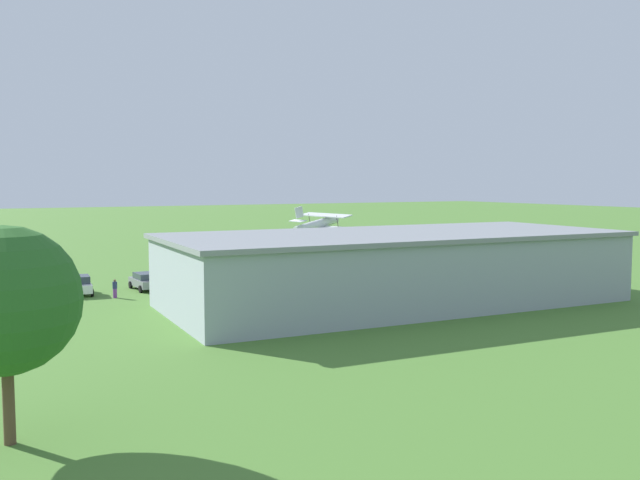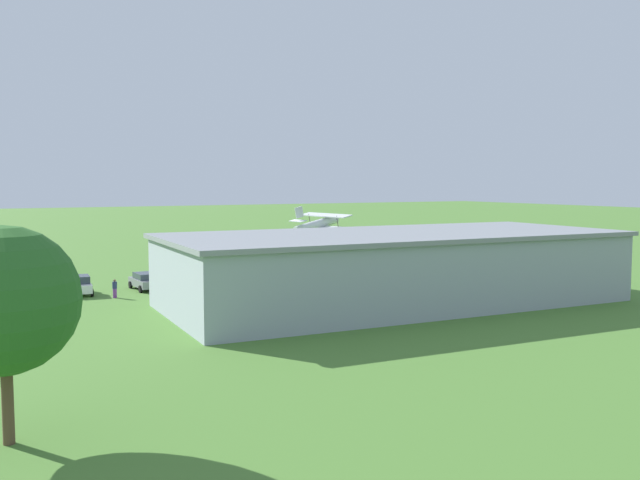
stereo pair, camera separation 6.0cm
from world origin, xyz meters
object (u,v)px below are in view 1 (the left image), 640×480
car_white (81,285)px  tree_near_perimeter_road (5,301)px  car_grey (145,281)px  person_watching_takeoff (274,266)px  hangar (395,268)px  biplane (318,224)px  person_at_fence_line (115,289)px  person_crossing_taxiway (221,271)px  person_near_hangar_door (410,261)px  person_beside_truck (315,263)px  car_yellow (444,263)px

car_white → tree_near_perimeter_road: size_ratio=0.50×
car_grey → person_watching_takeoff: 15.05m
hangar → car_white: (21.58, -16.20, -2.01)m
biplane → person_at_fence_line: (28.38, 16.88, -3.74)m
person_crossing_taxiway → person_near_hangar_door: 21.82m
biplane → person_near_hangar_door: bearing=112.6°
person_beside_truck → tree_near_perimeter_road: (33.52, 39.14, 4.49)m
car_white → person_beside_truck: person_beside_truck is taller
car_yellow → person_crossing_taxiway: bearing=-11.5°
biplane → person_watching_takeoff: 14.68m
car_grey → car_white: 5.64m
biplane → person_crossing_taxiway: size_ratio=5.41×
car_yellow → car_white: size_ratio=1.02×
person_crossing_taxiway → person_at_fence_line: bearing=28.1°
biplane → car_yellow: biplane is taller
tree_near_perimeter_road → person_at_fence_line: bearing=-108.3°
person_beside_truck → hangar: bearing=79.6°
person_at_fence_line → person_near_hangar_door: bearing=-172.1°
person_at_fence_line → person_near_hangar_door: 33.79m
person_beside_truck → person_watching_takeoff: 5.33m
biplane → person_at_fence_line: bearing=30.7°
person_at_fence_line → tree_near_perimeter_road: tree_near_perimeter_road is taller
car_grey → person_watching_takeoff: person_watching_takeoff is taller
person_crossing_taxiway → biplane: bearing=-147.5°
car_grey → person_near_hangar_door: 30.12m
hangar → car_grey: 22.97m
biplane → person_beside_truck: (5.19, 9.01, -3.63)m
person_beside_truck → car_yellow: bearing=152.6°
car_white → person_crossing_taxiway: size_ratio=2.42×
person_watching_takeoff → person_crossing_taxiway: bearing=9.5°
car_grey → car_white: bearing=2.0°
person_beside_truck → car_white: bearing=10.7°
person_near_hangar_door → person_at_fence_line: bearing=7.9°
person_beside_truck → tree_near_perimeter_road: tree_near_perimeter_road is taller
person_at_fence_line → person_crossing_taxiway: bearing=-151.9°
person_at_fence_line → person_near_hangar_door: person_near_hangar_door is taller
car_yellow → person_watching_takeoff: (17.84, -5.93, 0.00)m
car_grey → person_at_fence_line: bearing=44.1°
hangar → person_watching_takeoff: hangar is taller
person_beside_truck → person_near_hangar_door: person_beside_truck is taller
person_watching_takeoff → tree_near_perimeter_road: tree_near_perimeter_road is taller
person_beside_truck → tree_near_perimeter_road: size_ratio=0.22×
hangar → person_watching_takeoff: (1.43, -20.41, -1.99)m
hangar → car_grey: (15.95, -16.40, -2.06)m
person_beside_truck → person_watching_takeoff: (5.30, 0.58, -0.03)m
person_near_hangar_door → tree_near_perimeter_road: 56.82m
hangar → car_yellow: (-16.41, -14.48, -1.99)m
biplane → car_white: size_ratio=2.24×
car_white → car_yellow: bearing=177.4°
car_yellow → person_crossing_taxiway: person_crossing_taxiway is taller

